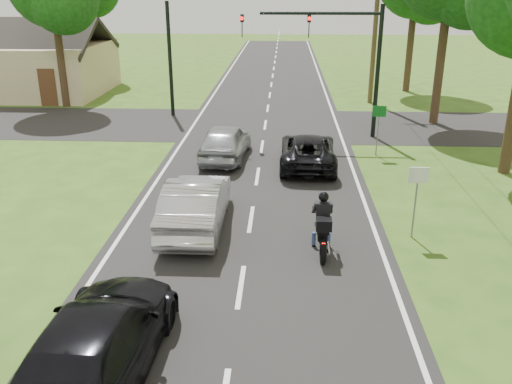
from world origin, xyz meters
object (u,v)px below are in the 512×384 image
(silver_suv, at_px, (225,142))
(utility_pole_far, at_px, (376,16))
(dark_suv, at_px, (308,150))
(sign_green, at_px, (379,118))
(dark_car_behind, at_px, (98,342))
(traffic_signal, at_px, (338,47))
(sign_white, at_px, (417,185))
(motorcycle_rider, at_px, (322,229))
(silver_sedan, at_px, (196,203))

(silver_suv, bearing_deg, utility_pole_far, -118.68)
(dark_suv, height_order, silver_suv, silver_suv)
(silver_suv, distance_m, sign_green, 6.45)
(dark_suv, distance_m, dark_car_behind, 13.38)
(traffic_signal, bearing_deg, sign_white, -82.95)
(dark_suv, distance_m, utility_pole_far, 14.03)
(utility_pole_far, xyz_separation_m, sign_white, (-1.50, -19.02, -3.49))
(motorcycle_rider, xyz_separation_m, silver_sedan, (-3.63, 1.38, 0.09))
(sign_white, bearing_deg, dark_car_behind, -138.35)
(silver_sedan, bearing_deg, sign_green, -130.61)
(silver_suv, xyz_separation_m, sign_white, (6.14, -7.17, 0.85))
(silver_suv, bearing_deg, dark_suv, 171.38)
(motorcycle_rider, height_order, traffic_signal, traffic_signal)
(dark_suv, relative_size, dark_car_behind, 0.91)
(sign_white, bearing_deg, silver_suv, 130.55)
(motorcycle_rider, bearing_deg, sign_green, 73.24)
(silver_suv, xyz_separation_m, traffic_signal, (4.78, 3.84, 3.39))
(dark_suv, height_order, sign_green, sign_green)
(sign_green, bearing_deg, motorcycle_rider, -107.48)
(dark_suv, bearing_deg, utility_pole_far, -107.29)
(silver_suv, height_order, utility_pole_far, utility_pole_far)
(motorcycle_rider, bearing_deg, sign_white, 22.28)
(sign_white, bearing_deg, motorcycle_rider, -158.45)
(silver_sedan, relative_size, sign_green, 2.19)
(traffic_signal, bearing_deg, sign_green, -62.62)
(dark_car_behind, xyz_separation_m, traffic_signal, (5.68, 17.28, 3.39))
(traffic_signal, xyz_separation_m, utility_pole_far, (2.86, 8.00, 0.95))
(motorcycle_rider, xyz_separation_m, sign_white, (2.65, 1.05, 0.91))
(traffic_signal, bearing_deg, dark_car_behind, -108.20)
(silver_sedan, bearing_deg, dark_suv, -120.49)
(dark_suv, bearing_deg, traffic_signal, -105.50)
(dark_suv, xyz_separation_m, silver_suv, (-3.38, 0.77, 0.09))
(silver_sedan, xyz_separation_m, utility_pole_far, (7.78, 18.68, 4.30))
(silver_sedan, bearing_deg, utility_pole_far, -112.99)
(dark_suv, relative_size, sign_white, 2.17)
(dark_car_behind, relative_size, traffic_signal, 0.80)
(silver_sedan, xyz_separation_m, sign_white, (6.28, -0.34, 0.82))
(motorcycle_rider, height_order, dark_car_behind, motorcycle_rider)
(motorcycle_rider, height_order, silver_sedan, motorcycle_rider)
(silver_sedan, height_order, silver_suv, silver_sedan)
(silver_suv, distance_m, utility_pole_far, 14.75)
(dark_car_behind, distance_m, utility_pole_far, 27.04)
(motorcycle_rider, relative_size, sign_green, 0.95)
(silver_sedan, bearing_deg, sign_white, 176.54)
(motorcycle_rider, distance_m, utility_pole_far, 20.96)
(dark_suv, bearing_deg, sign_white, 114.68)
(dark_car_behind, bearing_deg, sign_white, -135.80)
(silver_sedan, xyz_separation_m, sign_green, (6.48, 7.66, 0.82))
(dark_car_behind, height_order, utility_pole_far, utility_pole_far)
(dark_suv, relative_size, silver_suv, 1.07)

